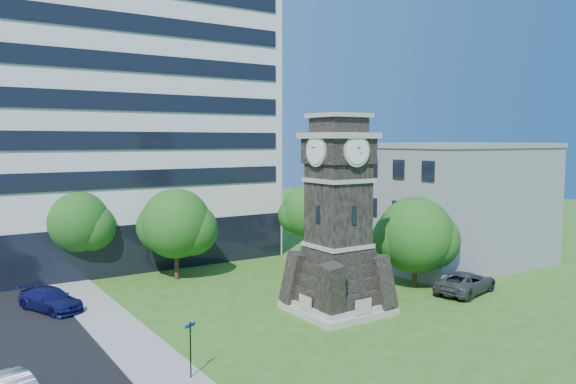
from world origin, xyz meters
TOP-DOWN VIEW (x-y plane):
  - ground at (0.00, 0.00)m, footprint 160.00×160.00m
  - sidewalk at (-9.50, 5.00)m, footprint 3.00×70.00m
  - clock_tower at (3.00, 2.00)m, footprint 5.40×5.40m
  - office_tall at (-3.20, 25.84)m, footprint 26.20×15.11m
  - office_low at (19.97, 8.00)m, footprint 15.20×12.20m
  - car_street_north at (-11.92, 11.95)m, footprint 3.73×5.23m
  - car_east_lot at (13.05, 0.36)m, footprint 5.90×3.71m
  - park_bench at (2.90, 1.45)m, footprint 1.76×0.47m
  - street_sign at (-8.66, -2.26)m, footprint 0.62×0.06m
  - tree_nw at (-8.53, 19.30)m, footprint 5.37×4.88m
  - tree_nc at (-2.19, 15.15)m, footprint 5.86×5.33m
  - tree_ne at (8.59, 12.98)m, footprint 4.89×4.45m
  - tree_east at (11.28, 3.43)m, footprint 6.01×5.47m

SIDE VIEW (x-z plane):
  - ground at x=0.00m, z-range 0.00..0.00m
  - sidewalk at x=-9.50m, z-range 0.00..0.06m
  - park_bench at x=2.90m, z-range 0.03..0.93m
  - car_street_north at x=-11.92m, z-range 0.00..1.41m
  - car_east_lot at x=13.05m, z-range 0.00..1.52m
  - street_sign at x=-8.66m, z-range 0.33..2.92m
  - tree_east at x=11.28m, z-range 0.40..6.98m
  - tree_nc at x=-2.19m, z-range 0.66..7.65m
  - tree_nw at x=-8.53m, z-range 0.86..7.82m
  - tree_ne at x=8.59m, z-range 1.06..8.01m
  - office_low at x=19.97m, z-range 0.01..10.41m
  - clock_tower at x=3.00m, z-range -0.83..11.39m
  - office_tall at x=-3.20m, z-range -0.08..28.52m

